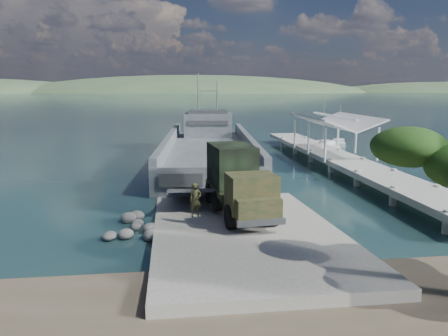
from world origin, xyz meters
TOP-DOWN VIEW (x-y plane):
  - ground at (0.00, 0.00)m, footprint 1400.00×1400.00m
  - boat_ramp at (0.00, -1.00)m, footprint 10.00×18.00m
  - shoreline_rocks at (-6.20, 0.50)m, footprint 3.20×5.60m
  - distant_headlands at (50.00, 560.00)m, footprint 1000.00×240.00m
  - pier at (13.00, 18.77)m, footprint 6.40×44.00m
  - landing_craft at (0.19, 22.61)m, footprint 11.61×36.39m
  - military_truck at (0.07, 2.09)m, footprint 3.57×8.89m
  - soldier at (-2.66, 0.19)m, footprint 0.81×0.64m
  - sailboat_near at (19.64, 34.47)m, footprint 2.77×5.01m
  - sailboat_far at (16.66, 32.40)m, footprint 2.67×5.60m

SIDE VIEW (x-z plane):
  - ground at x=0.00m, z-range 0.00..0.00m
  - shoreline_rocks at x=-6.20m, z-range -0.45..0.45m
  - distant_headlands at x=50.00m, z-range -24.00..24.00m
  - boat_ramp at x=0.00m, z-range 0.00..0.50m
  - sailboat_near at x=19.64m, z-range -2.62..3.24m
  - sailboat_far at x=16.66m, z-range -2.94..3.64m
  - landing_craft at x=0.19m, z-range -4.45..6.20m
  - soldier at x=-2.66m, z-range 0.50..2.44m
  - pier at x=13.00m, z-range -1.45..4.65m
  - military_truck at x=0.07m, z-range 0.49..4.51m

